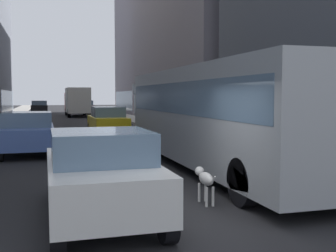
{
  "coord_description": "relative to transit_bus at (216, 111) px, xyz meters",
  "views": [
    {
      "loc": [
        -2.14,
        -7.48,
        2.24
      ],
      "look_at": [
        1.12,
        3.64,
        1.4
      ],
      "focal_mm": 44.91,
      "sensor_mm": 36.0,
      "label": 1
    }
  ],
  "objects": [
    {
      "name": "ground_plane",
      "position": [
        -2.8,
        30.74,
        -1.78
      ],
      "size": [
        120.0,
        120.0,
        0.0
      ],
      "primitive_type": "plane",
      "color": "#232326"
    },
    {
      "name": "sidewalk_left",
      "position": [
        -8.5,
        30.74,
        -1.7
      ],
      "size": [
        2.4,
        110.0,
        0.15
      ],
      "primitive_type": "cube",
      "color": "#9E9991",
      "rests_on": "ground"
    },
    {
      "name": "sidewalk_right",
      "position": [
        2.9,
        30.74,
        -1.7
      ],
      "size": [
        2.4,
        110.0,
        0.15
      ],
      "primitive_type": "cube",
      "color": "#ADA89E",
      "rests_on": "ground"
    },
    {
      "name": "building_right_far",
      "position": [
        9.1,
        41.2,
        7.59
      ],
      "size": [
        8.3,
        16.47,
        18.75
      ],
      "color": "slate",
      "rests_on": "ground"
    },
    {
      "name": "transit_bus",
      "position": [
        0.0,
        0.0,
        0.0
      ],
      "size": [
        2.78,
        11.53,
        3.05
      ],
      "color": "#999EA3",
      "rests_on": "ground"
    },
    {
      "name": "car_black_suv",
      "position": [
        -5.6,
        42.76,
        -0.95
      ],
      "size": [
        1.93,
        4.56,
        1.62
      ],
      "color": "black",
      "rests_on": "ground"
    },
    {
      "name": "car_blue_hatchback",
      "position": [
        -5.6,
        5.14,
        -0.95
      ],
      "size": [
        1.91,
        4.27,
        1.62
      ],
      "color": "#4C6BB7",
      "rests_on": "ground"
    },
    {
      "name": "car_yellow_taxi",
      "position": [
        -1.6,
        11.63,
        -0.95
      ],
      "size": [
        1.77,
        4.63,
        1.62
      ],
      "color": "yellow",
      "rests_on": "ground"
    },
    {
      "name": "car_white_van",
      "position": [
        -4.0,
        -4.15,
        -0.96
      ],
      "size": [
        1.84,
        4.15,
        1.62
      ],
      "color": "silver",
      "rests_on": "ground"
    },
    {
      "name": "car_silver_sedan",
      "position": [
        0.0,
        42.41,
        -0.95
      ],
      "size": [
        1.87,
        4.3,
        1.62
      ],
      "color": "#B7BABF",
      "rests_on": "ground"
    },
    {
      "name": "box_truck",
      "position": [
        -1.6,
        34.62,
        -0.11
      ],
      "size": [
        2.3,
        7.5,
        3.05
      ],
      "color": "#A51919",
      "rests_on": "ground"
    },
    {
      "name": "dalmatian_dog",
      "position": [
        -1.78,
        -3.69,
        -1.26
      ],
      "size": [
        0.22,
        0.96,
        0.72
      ],
      "color": "white",
      "rests_on": "ground"
    }
  ]
}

